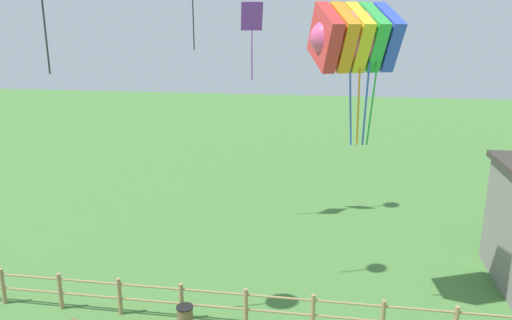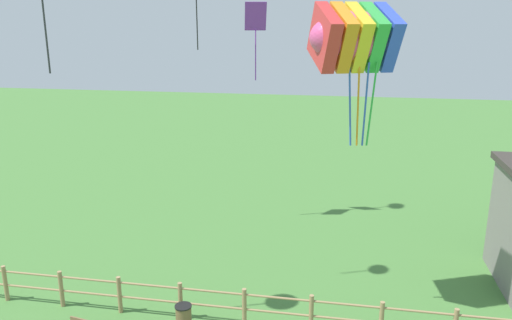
% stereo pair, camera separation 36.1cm
% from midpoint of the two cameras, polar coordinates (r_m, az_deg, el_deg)
% --- Properties ---
extents(wooden_fence, '(20.66, 0.14, 1.26)m').
position_cam_midpoint_polar(wooden_fence, '(15.94, -1.85, -16.26)').
color(wooden_fence, '#9E7F56').
rests_on(wooden_fence, ground_plane).
extents(trash_bin, '(0.52, 0.52, 0.88)m').
position_cam_midpoint_polar(trash_bin, '(15.96, -8.77, -17.55)').
color(trash_bin, brown).
rests_on(trash_bin, ground_plane).
extents(kite_rainbow_parafoil, '(3.21, 2.83, 4.15)m').
position_cam_midpoint_polar(kite_rainbow_parafoil, '(14.97, 10.50, 13.62)').
color(kite_rainbow_parafoil, '#E54C8C').
extents(kite_purple_streamer, '(1.05, 0.77, 3.38)m').
position_cam_midpoint_polar(kite_purple_streamer, '(22.65, -0.95, 15.33)').
color(kite_purple_streamer, purple).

